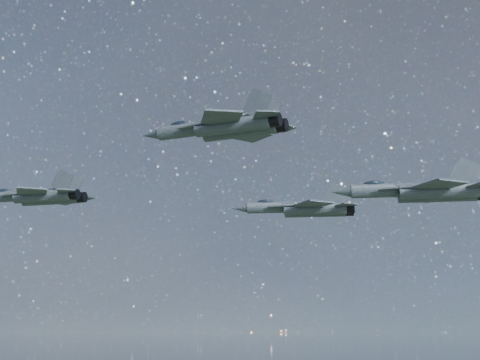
% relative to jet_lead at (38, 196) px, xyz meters
% --- Properties ---
extents(jet_lead, '(15.98, 11.35, 4.06)m').
position_rel_jet_lead_xyz_m(jet_lead, '(0.00, 0.00, 0.00)').
color(jet_lead, '#394348').
extents(jet_left, '(18.73, 12.90, 4.70)m').
position_rel_jet_lead_xyz_m(jet_left, '(29.12, 22.94, 0.92)').
color(jet_left, '#394348').
extents(jet_right, '(17.15, 12.01, 4.32)m').
position_rel_jet_lead_xyz_m(jet_right, '(27.17, -7.85, 4.14)').
color(jet_right, '#394348').
extents(jet_slot, '(18.74, 13.02, 4.71)m').
position_rel_jet_lead_xyz_m(jet_slot, '(46.33, 7.63, -0.70)').
color(jet_slot, '#394348').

